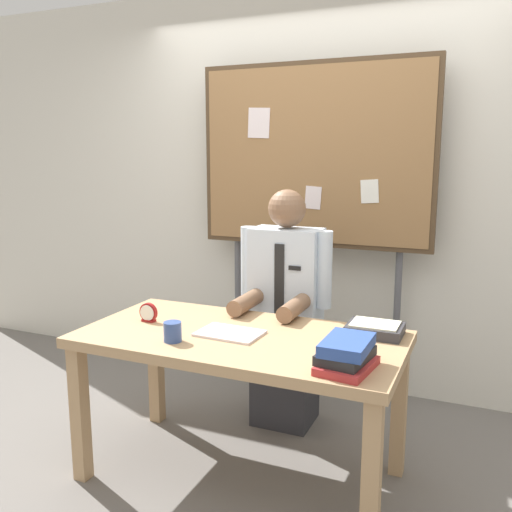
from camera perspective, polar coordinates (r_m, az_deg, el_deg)
ground_plane at (r=2.98m, az=-1.55°, el=-21.71°), size 12.00×12.00×0.00m
back_wall at (r=3.77m, az=6.89°, el=6.78°), size 6.40×0.08×2.70m
desk at (r=2.70m, az=-1.62°, el=-9.98°), size 1.54×0.78×0.74m
person at (r=3.24m, az=3.04°, el=-6.38°), size 0.55×0.56×1.40m
bulletin_board at (r=3.57m, az=6.01°, el=9.86°), size 1.52×0.09×2.16m
book_stack at (r=2.27m, az=9.35°, el=-9.98°), size 0.23×0.30×0.12m
open_notebook at (r=2.66m, az=-2.74°, el=-7.98°), size 0.31×0.22×0.01m
desk_clock at (r=2.90m, az=-11.09°, el=-5.84°), size 0.10×0.04×0.10m
coffee_mug at (r=2.58m, az=-8.63°, el=-7.76°), size 0.08×0.08×0.09m
paper_tray at (r=2.71m, az=12.21°, el=-7.40°), size 0.26×0.20×0.06m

